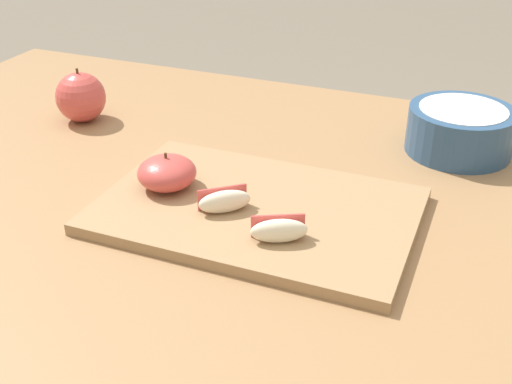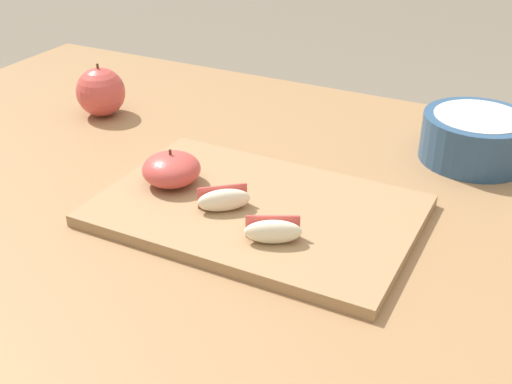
{
  "view_description": "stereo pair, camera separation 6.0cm",
  "coord_description": "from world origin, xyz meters",
  "views": [
    {
      "loc": [
        0.26,
        -0.64,
        1.17
      ],
      "look_at": [
        0.01,
        -0.0,
        0.79
      ],
      "focal_mm": 45.36,
      "sensor_mm": 36.0,
      "label": 1
    },
    {
      "loc": [
        0.32,
        -0.61,
        1.17
      ],
      "look_at": [
        0.01,
        -0.0,
        0.79
      ],
      "focal_mm": 45.36,
      "sensor_mm": 36.0,
      "label": 2
    }
  ],
  "objects": [
    {
      "name": "apple_wedge_back",
      "position": [
        -0.03,
        -0.03,
        0.78
      ],
      "size": [
        0.06,
        0.06,
        0.03
      ],
      "color": "#F4EACC",
      "rests_on": "cutting_board"
    },
    {
      "name": "ceramic_fruit_bowl",
      "position": [
        0.21,
        0.28,
        0.79
      ],
      "size": [
        0.15,
        0.15,
        0.07
      ],
      "color": "#2D517A",
      "rests_on": "dining_table"
    },
    {
      "name": "apple_wedge_front",
      "position": [
        0.06,
        -0.06,
        0.78
      ],
      "size": [
        0.07,
        0.05,
        0.03
      ],
      "color": "#F4EACC",
      "rests_on": "cutting_board"
    },
    {
      "name": "whole_apple_pink_lady",
      "position": [
        -0.37,
        0.17,
        0.79
      ],
      "size": [
        0.08,
        0.08,
        0.09
      ],
      "color": "#D14C47",
      "rests_on": "dining_table"
    },
    {
      "name": "cutting_board",
      "position": [
        0.01,
        -0.0,
        0.76
      ],
      "size": [
        0.39,
        0.25,
        0.02
      ],
      "color": "#A37F56",
      "rests_on": "dining_table"
    },
    {
      "name": "apple_half_skin_up",
      "position": [
        -0.12,
        0.0,
        0.79
      ],
      "size": [
        0.08,
        0.08,
        0.05
      ],
      "color": "#D14C47",
      "rests_on": "cutting_board"
    },
    {
      "name": "dining_table",
      "position": [
        0.0,
        0.0,
        0.66
      ],
      "size": [
        1.43,
        0.94,
        0.75
      ],
      "color": "#9E754C",
      "rests_on": "ground_plane"
    }
  ]
}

